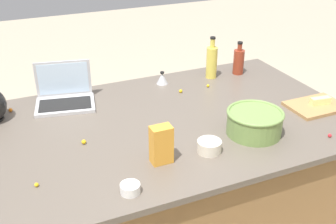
{
  "coord_description": "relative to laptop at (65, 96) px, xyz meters",
  "views": [
    {
      "loc": [
        0.74,
        1.68,
        1.9
      ],
      "look_at": [
        0.0,
        0.0,
        0.95
      ],
      "focal_mm": 44.27,
      "sensor_mm": 36.0,
      "label": 1
    }
  ],
  "objects": [
    {
      "name": "bottle_soy",
      "position": [
        -1.1,
        0.01,
        0.04
      ],
      "size": [
        0.07,
        0.07,
        0.21
      ],
      "color": "maroon",
      "rests_on": "island_counter"
    },
    {
      "name": "island_counter",
      "position": [
        -0.44,
        0.41,
        -0.5
      ],
      "size": [
        1.89,
        1.16,
        0.9
      ],
      "color": "olive",
      "rests_on": "ground"
    },
    {
      "name": "candy_5",
      "position": [
        0.01,
        0.46,
        -0.04
      ],
      "size": [
        0.02,
        0.02,
        0.02
      ],
      "primitive_type": "sphere",
      "color": "yellow",
      "rests_on": "island_counter"
    },
    {
      "name": "candy_1",
      "position": [
        0.28,
        -0.02,
        -0.04
      ],
      "size": [
        0.02,
        0.02,
        0.02
      ],
      "primitive_type": "sphere",
      "color": "orange",
      "rests_on": "island_counter"
    },
    {
      "name": "candy_0",
      "position": [
        -0.82,
        0.12,
        -0.04
      ],
      "size": [
        0.02,
        0.02,
        0.02
      ],
      "primitive_type": "sphere",
      "color": "yellow",
      "rests_on": "island_counter"
    },
    {
      "name": "ramekin_medium",
      "position": [
        -0.07,
        0.88,
        -0.03
      ],
      "size": [
        0.08,
        0.08,
        0.04
      ],
      "primitive_type": "cylinder",
      "color": "white",
      "rests_on": "island_counter"
    },
    {
      "name": "kitchen_timer",
      "position": [
        -0.59,
        -0.04,
        -0.01
      ],
      "size": [
        0.07,
        0.07,
        0.08
      ],
      "color": "#B2B2B7",
      "rests_on": "island_counter"
    },
    {
      "name": "candy_2",
      "position": [
        -0.94,
        0.54,
        -0.04
      ],
      "size": [
        0.02,
        0.02,
        0.02
      ],
      "primitive_type": "sphere",
      "color": "yellow",
      "rests_on": "island_counter"
    },
    {
      "name": "ramekin_small",
      "position": [
        -0.49,
        0.74,
        -0.02
      ],
      "size": [
        0.11,
        0.11,
        0.05
      ],
      "primitive_type": "cylinder",
      "color": "beige",
      "rests_on": "island_counter"
    },
    {
      "name": "mixing_bowl_large",
      "position": [
        -0.76,
        0.69,
        0.02
      ],
      "size": [
        0.27,
        0.27,
        0.12
      ],
      "color": "#72934C",
      "rests_on": "island_counter"
    },
    {
      "name": "candy_6",
      "position": [
        0.25,
        0.69,
        -0.04
      ],
      "size": [
        0.02,
        0.02,
        0.02
      ],
      "primitive_type": "sphere",
      "color": "yellow",
      "rests_on": "island_counter"
    },
    {
      "name": "candy_4",
      "position": [
        -1.07,
        0.86,
        -0.04
      ],
      "size": [
        0.02,
        0.02,
        0.02
      ],
      "primitive_type": "sphere",
      "color": "red",
      "rests_on": "island_counter"
    },
    {
      "name": "candy_bag",
      "position": [
        -0.26,
        0.73,
        0.04
      ],
      "size": [
        0.09,
        0.06,
        0.17
      ],
      "primitive_type": "cube",
      "color": "gold",
      "rests_on": "island_counter"
    },
    {
      "name": "cutting_board",
      "position": [
        -1.22,
        0.59,
        -0.04
      ],
      "size": [
        0.3,
        0.21,
        0.02
      ],
      "primitive_type": "cube",
      "color": "#AD7F4C",
      "rests_on": "island_counter"
    },
    {
      "name": "butter_stick_left",
      "position": [
        -1.25,
        0.59,
        -0.01
      ],
      "size": [
        0.11,
        0.05,
        0.04
      ],
      "primitive_type": "cube",
      "rotation": [
        0.0,
        0.0,
        -0.12
      ],
      "color": "#F4E58C",
      "rests_on": "cutting_board"
    },
    {
      "name": "bottle_oil",
      "position": [
        -0.91,
        -0.01,
        0.06
      ],
      "size": [
        0.07,
        0.07,
        0.26
      ],
      "color": "#DBC64C",
      "rests_on": "island_counter"
    },
    {
      "name": "laptop",
      "position": [
        0.0,
        0.0,
        0.0
      ],
      "size": [
        0.35,
        0.29,
        0.22
      ],
      "color": "#B7B7BC",
      "rests_on": "island_counter"
    },
    {
      "name": "candy_3",
      "position": [
        -0.64,
        0.13,
        -0.04
      ],
      "size": [
        0.02,
        0.02,
        0.02
      ],
      "primitive_type": "sphere",
      "color": "yellow",
      "rests_on": "island_counter"
    }
  ]
}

